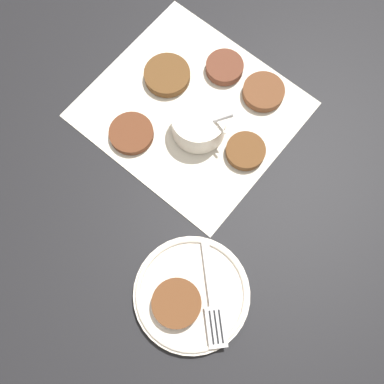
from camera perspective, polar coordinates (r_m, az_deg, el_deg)
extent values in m
plane|color=black|center=(0.83, -1.84, 11.30)|extent=(4.00, 4.00, 0.00)
cube|color=silver|center=(0.83, 0.04, 10.71)|extent=(0.39, 0.37, 0.00)
cylinder|color=silver|center=(0.78, 0.85, 8.73)|extent=(0.09, 0.09, 0.05)
cylinder|color=orange|center=(0.79, 0.84, 8.42)|extent=(0.08, 0.08, 0.03)
cone|color=silver|center=(0.76, 3.82, 7.72)|extent=(0.02, 0.02, 0.02)
cylinder|color=silver|center=(0.75, 2.98, 9.00)|extent=(0.06, 0.02, 0.08)
cylinder|color=brown|center=(0.86, 4.15, 15.51)|extent=(0.07, 0.07, 0.02)
cylinder|color=#5B301D|center=(0.80, -7.70, 7.39)|extent=(0.08, 0.08, 0.01)
cylinder|color=brown|center=(0.84, 9.05, 12.45)|extent=(0.08, 0.08, 0.02)
cylinder|color=brown|center=(0.79, 6.81, 5.19)|extent=(0.07, 0.07, 0.02)
cylinder|color=brown|center=(0.85, -3.18, 14.59)|extent=(0.08, 0.08, 0.02)
cylinder|color=silver|center=(0.73, -0.04, -12.85)|extent=(0.18, 0.18, 0.02)
torus|color=silver|center=(0.72, -0.04, -12.80)|extent=(0.18, 0.18, 0.01)
cylinder|color=brown|center=(0.71, -1.98, -13.95)|extent=(0.08, 0.08, 0.02)
cube|color=silver|center=(0.72, 2.19, -10.26)|extent=(0.07, 0.09, 0.00)
cube|color=silver|center=(0.71, 3.08, -16.73)|extent=(0.06, 0.07, 0.00)
cube|color=black|center=(0.71, 2.49, -16.80)|extent=(0.03, 0.04, 0.00)
cube|color=black|center=(0.71, 3.09, -16.73)|extent=(0.03, 0.04, 0.00)
cube|color=black|center=(0.71, 3.69, -16.65)|extent=(0.03, 0.04, 0.00)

